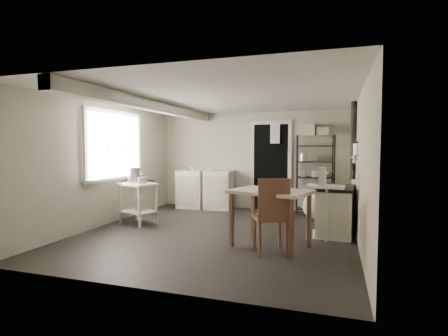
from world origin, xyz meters
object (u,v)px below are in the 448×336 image
(chair, at_px, (270,218))
(stockpot, at_px, (134,175))
(prep_table, at_px, (138,203))
(shelf_rack, at_px, (315,171))
(flour_sack, at_px, (313,207))
(base_cabinets, at_px, (205,189))
(work_table, at_px, (270,221))
(stove, at_px, (336,208))

(chair, bearing_deg, stockpot, 135.26)
(prep_table, height_order, stockpot, stockpot)
(shelf_rack, height_order, flour_sack, shelf_rack)
(prep_table, xyz_separation_m, shelf_rack, (3.16, 2.12, 0.55))
(prep_table, xyz_separation_m, chair, (2.74, -1.02, 0.09))
(shelf_rack, bearing_deg, chair, -106.48)
(stockpot, bearing_deg, prep_table, -30.77)
(base_cabinets, distance_m, work_table, 3.45)
(prep_table, bearing_deg, shelf_rack, 33.85)
(base_cabinets, bearing_deg, stove, -29.95)
(prep_table, distance_m, shelf_rack, 3.85)
(stockpot, distance_m, shelf_rack, 3.88)
(flour_sack, bearing_deg, stove, -69.00)
(work_table, relative_size, flour_sack, 2.16)
(shelf_rack, bearing_deg, base_cabinets, 173.97)
(chair, bearing_deg, prep_table, 135.79)
(shelf_rack, distance_m, stove, 1.89)
(base_cabinets, bearing_deg, work_table, -54.34)
(shelf_rack, height_order, chair, shelf_rack)
(chair, bearing_deg, work_table, 76.61)
(stove, xyz_separation_m, work_table, (-0.92, -1.12, -0.06))
(stockpot, xyz_separation_m, flour_sack, (3.31, 1.44, -0.70))
(base_cabinets, relative_size, work_table, 1.25)
(work_table, distance_m, chair, 0.29)
(stockpot, height_order, work_table, stockpot)
(prep_table, height_order, stove, stove)
(shelf_rack, relative_size, chair, 1.63)
(shelf_rack, distance_m, work_table, 2.97)
(base_cabinets, xyz_separation_m, flour_sack, (2.56, -0.48, -0.22))
(stove, bearing_deg, prep_table, -169.10)
(base_cabinets, distance_m, chair, 3.69)
(base_cabinets, bearing_deg, stockpot, -112.85)
(shelf_rack, relative_size, flour_sack, 3.36)
(stockpot, bearing_deg, flour_sack, 23.45)
(flour_sack, bearing_deg, chair, -99.65)
(prep_table, relative_size, shelf_rack, 0.45)
(prep_table, bearing_deg, chair, -20.44)
(stockpot, bearing_deg, work_table, -16.49)
(base_cabinets, distance_m, stove, 3.42)
(shelf_rack, bearing_deg, prep_table, -154.99)
(stove, relative_size, work_table, 0.92)
(work_table, bearing_deg, prep_table, 164.33)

